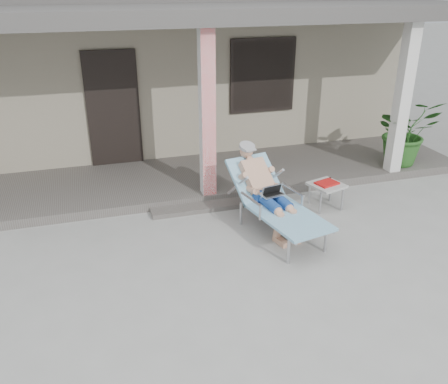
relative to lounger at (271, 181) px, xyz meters
name	(u,v)px	position (x,y,z in m)	size (l,w,h in m)	color
ground	(252,270)	(-0.61, -0.97, -0.75)	(60.00, 60.00, 0.00)	#9E9E99
house	(159,59)	(-0.61, 5.53, 0.91)	(10.40, 5.40, 3.30)	gray
porch_deck	(196,178)	(-0.61, 2.03, -0.68)	(10.00, 2.00, 0.15)	#605B56
porch_overhang	(193,20)	(-0.61, 1.98, 2.03)	(10.00, 2.30, 2.85)	silver
porch_step	(213,206)	(-0.61, 0.88, -0.72)	(2.00, 0.30, 0.07)	#605B56
lounger	(271,181)	(0.00, 0.00, 0.00)	(1.06, 1.95, 1.22)	#B7B7BC
side_table	(327,186)	(1.13, 0.41, -0.39)	(0.60, 0.60, 0.43)	#AFAFAA
potted_palm	(405,131)	(3.27, 1.45, 0.02)	(1.13, 0.98, 1.26)	#26591E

